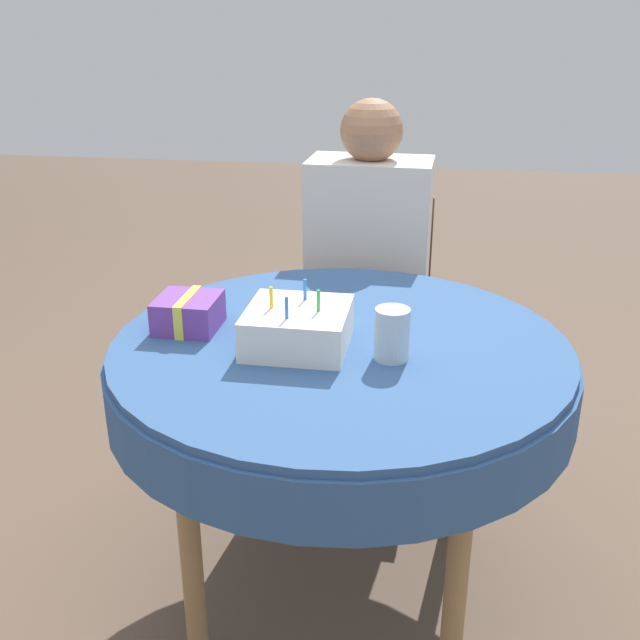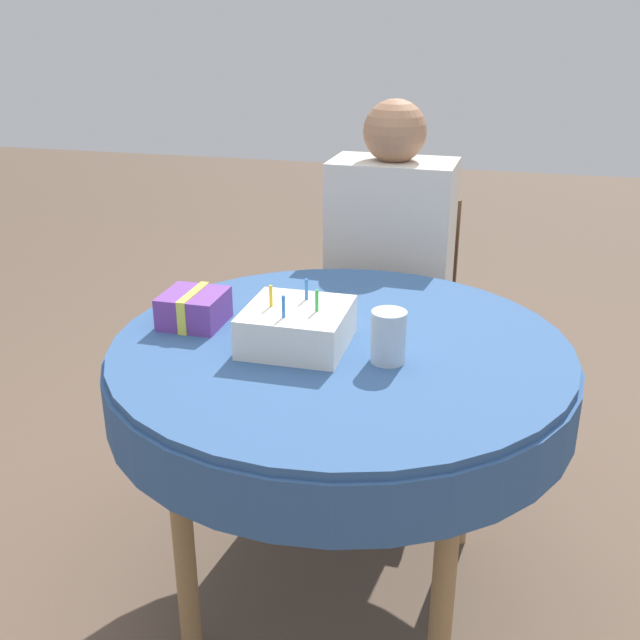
{
  "view_description": "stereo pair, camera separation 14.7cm",
  "coord_description": "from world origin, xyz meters",
  "px_view_note": "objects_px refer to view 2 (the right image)",
  "views": [
    {
      "loc": [
        0.21,
        -1.59,
        1.46
      ],
      "look_at": [
        -0.05,
        -0.01,
        0.8
      ],
      "focal_mm": 42.0,
      "sensor_mm": 36.0,
      "label": 1
    },
    {
      "loc": [
        0.36,
        -1.56,
        1.46
      ],
      "look_at": [
        -0.05,
        -0.01,
        0.8
      ],
      "focal_mm": 42.0,
      "sensor_mm": 36.0,
      "label": 2
    }
  ],
  "objects_px": {
    "chair": "(392,312)",
    "drinking_glass": "(388,337)",
    "gift_box": "(194,308)",
    "person": "(389,252)",
    "birthday_cake": "(297,327)"
  },
  "relations": [
    {
      "from": "gift_box",
      "to": "drinking_glass",
      "type": "bearing_deg",
      "value": -10.51
    },
    {
      "from": "drinking_glass",
      "to": "person",
      "type": "bearing_deg",
      "value": 99.47
    },
    {
      "from": "birthday_cake",
      "to": "drinking_glass",
      "type": "xyz_separation_m",
      "value": [
        0.22,
        -0.03,
        0.01
      ]
    },
    {
      "from": "chair",
      "to": "person",
      "type": "relative_size",
      "value": 0.71
    },
    {
      "from": "chair",
      "to": "drinking_glass",
      "type": "height_order",
      "value": "chair"
    },
    {
      "from": "birthday_cake",
      "to": "drinking_glass",
      "type": "bearing_deg",
      "value": -8.31
    },
    {
      "from": "chair",
      "to": "birthday_cake",
      "type": "distance_m",
      "value": 0.95
    },
    {
      "from": "drinking_glass",
      "to": "gift_box",
      "type": "xyz_separation_m",
      "value": [
        -0.5,
        0.09,
        -0.02
      ]
    },
    {
      "from": "birthday_cake",
      "to": "drinking_glass",
      "type": "distance_m",
      "value": 0.22
    },
    {
      "from": "chair",
      "to": "gift_box",
      "type": "relative_size",
      "value": 5.66
    },
    {
      "from": "person",
      "to": "drinking_glass",
      "type": "relative_size",
      "value": 10.23
    },
    {
      "from": "chair",
      "to": "drinking_glass",
      "type": "distance_m",
      "value": 0.99
    },
    {
      "from": "drinking_glass",
      "to": "gift_box",
      "type": "distance_m",
      "value": 0.51
    },
    {
      "from": "person",
      "to": "birthday_cake",
      "type": "relative_size",
      "value": 5.23
    },
    {
      "from": "person",
      "to": "chair",
      "type": "bearing_deg",
      "value": 90.0
    }
  ]
}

